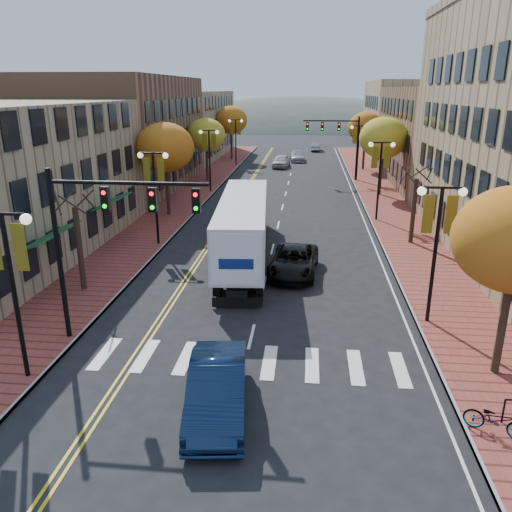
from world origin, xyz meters
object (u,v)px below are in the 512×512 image
(navy_sedan, at_px, (217,388))
(bicycle, at_px, (496,419))
(black_suv, at_px, (294,261))
(semi_truck, at_px, (244,222))

(navy_sedan, bearing_deg, bicycle, -9.64)
(black_suv, bearing_deg, bicycle, -60.00)
(semi_truck, height_order, navy_sedan, semi_truck)
(semi_truck, height_order, bicycle, semi_truck)
(black_suv, height_order, bicycle, black_suv)
(navy_sedan, height_order, bicycle, navy_sedan)
(semi_truck, xyz_separation_m, navy_sedan, (1.04, -15.09, -1.45))
(bicycle, bearing_deg, navy_sedan, 111.01)
(semi_truck, xyz_separation_m, black_suv, (3.04, -2.32, -1.55))
(black_suv, distance_m, bicycle, 14.60)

